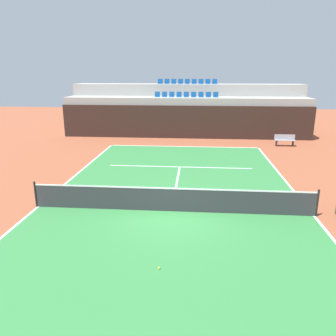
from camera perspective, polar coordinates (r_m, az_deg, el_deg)
The scene contains 15 objects.
ground_plane at distance 13.11m, azimuth 0.61°, elevation -7.50°, with size 80.00×80.00×0.00m, color brown.
court_surface at distance 13.11m, azimuth 0.61°, elevation -7.48°, with size 11.00×24.00×0.01m, color #2D7238.
baseline_far at distance 24.52m, azimuth 2.70°, elevation 3.72°, with size 11.00×0.10×0.00m, color white.
sideline_left at distance 14.53m, azimuth -21.49°, elevation -6.21°, with size 0.10×24.00×0.00m, color white.
sideline_right at distance 13.85m, azimuth 23.92°, elevation -7.58°, with size 0.10×24.00×0.00m, color white.
service_line_far at distance 19.14m, azimuth 2.04°, elevation 0.19°, with size 8.26×0.10×0.00m, color white.
centre_service_line at distance 16.09m, azimuth 1.46°, elevation -2.92°, with size 0.10×6.40×0.00m, color white.
back_wall at distance 27.59m, azimuth 3.02°, elevation 7.92°, with size 20.64×0.30×2.69m, color black.
stands_tier_lower at distance 28.89m, azimuth 3.12°, elevation 8.87°, with size 20.64×2.40×3.28m, color #9E9E99.
stands_tier_upper at distance 31.22m, azimuth 3.28°, elevation 10.35°, with size 20.64×2.40×4.30m, color #9E9E99.
seating_row_lower at distance 28.82m, azimuth 3.18°, elevation 12.38°, with size 5.42×0.44×0.44m.
seating_row_upper at distance 31.17m, azimuth 3.35°, elevation 14.53°, with size 5.42×0.44×0.44m.
tennis_net at distance 12.92m, azimuth 0.61°, elevation -5.43°, with size 11.08×0.08×1.07m.
player_bench at distance 26.13m, azimuth 19.51°, elevation 4.69°, with size 1.50×0.40×0.85m.
tennis_ball_0 at distance 9.56m, azimuth -1.54°, elevation -16.88°, with size 0.07×0.07×0.07m, color #CCE033.
Camera 1 is at (0.88, -11.99, 5.24)m, focal length 35.31 mm.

